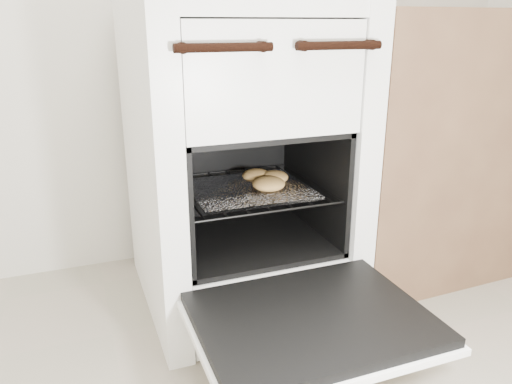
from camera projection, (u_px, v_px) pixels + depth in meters
stove at (239, 162)px, 1.64m from camera, size 0.65×0.73×1.00m
oven_door at (312, 321)px, 1.24m from camera, size 0.59×0.46×0.04m
oven_rack at (246, 189)px, 1.60m from camera, size 0.48×0.46×0.01m
foil_sheet at (249, 189)px, 1.58m from camera, size 0.37×0.33×0.01m
baked_rolls at (266, 179)px, 1.60m from camera, size 0.18×0.24×0.04m
counter at (435, 140)px, 1.98m from camera, size 0.99×0.68×0.97m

